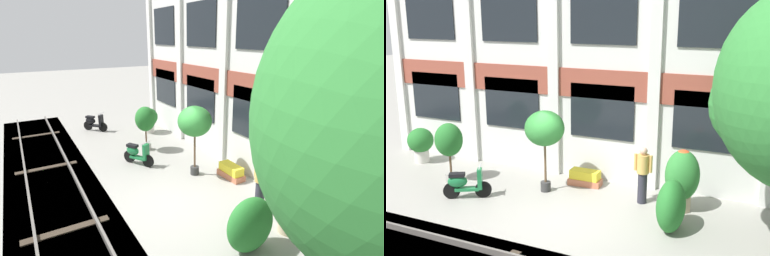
% 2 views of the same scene
% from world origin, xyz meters
% --- Properties ---
extents(ground_plane, '(80.00, 80.00, 0.00)m').
position_xyz_m(ground_plane, '(0.00, 0.00, 0.00)').
color(ground_plane, gray).
extents(apartment_facade, '(16.71, 0.64, 8.22)m').
position_xyz_m(apartment_facade, '(0.00, 3.17, 4.09)').
color(apartment_facade, silver).
rests_on(apartment_facade, ground).
extents(potted_plant_glazed_jar, '(0.90, 0.90, 1.26)m').
position_xyz_m(potted_plant_glazed_jar, '(-6.52, 1.93, 0.74)').
color(potted_plant_glazed_jar, beige).
rests_on(potted_plant_glazed_jar, ground).
extents(potted_plant_low_pan, '(0.86, 0.86, 1.90)m').
position_xyz_m(potted_plant_low_pan, '(-4.31, 0.86, 1.31)').
color(potted_plant_low_pan, gray).
rests_on(potted_plant_low_pan, ground).
extents(potted_plant_square_trough, '(1.05, 0.50, 0.48)m').
position_xyz_m(potted_plant_square_trough, '(-0.29, 2.32, 0.23)').
color(potted_plant_square_trough, '#B76647').
rests_on(potted_plant_square_trough, ground).
extents(potted_plant_ribbed_drum, '(0.92, 0.92, 1.72)m').
position_xyz_m(potted_plant_ribbed_drum, '(2.81, 1.70, 0.99)').
color(potted_plant_ribbed_drum, tan).
rests_on(potted_plant_ribbed_drum, ground).
extents(potted_plant_tall_urn, '(1.17, 1.17, 2.48)m').
position_xyz_m(potted_plant_tall_urn, '(-1.18, 1.39, 1.92)').
color(potted_plant_tall_urn, '#333333').
rests_on(potted_plant_tall_urn, ground).
extents(scooter_second_parked, '(1.24, 0.80, 0.98)m').
position_xyz_m(scooter_second_parked, '(-3.05, -0.04, 0.44)').
color(scooter_second_parked, black).
rests_on(scooter_second_parked, ground).
extents(resident_by_doorway, '(0.53, 0.34, 1.64)m').
position_xyz_m(resident_by_doorway, '(1.71, 1.75, 0.88)').
color(resident_by_doorway, '#282833').
rests_on(resident_by_doorway, ground).
extents(topiary_hedge, '(0.76, 1.28, 1.31)m').
position_xyz_m(topiary_hedge, '(2.82, 0.40, 0.66)').
color(topiary_hedge, '#236B28').
rests_on(topiary_hedge, ground).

